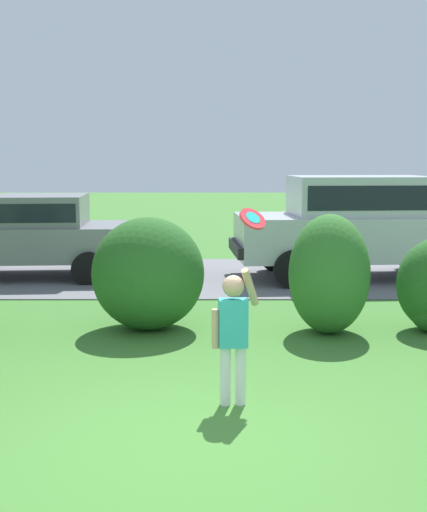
{
  "coord_description": "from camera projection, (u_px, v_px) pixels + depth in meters",
  "views": [
    {
      "loc": [
        0.26,
        -5.25,
        2.26
      ],
      "look_at": [
        0.22,
        2.88,
        1.1
      ],
      "focal_mm": 48.55,
      "sensor_mm": 36.0,
      "label": 1
    }
  ],
  "objects": [
    {
      "name": "shrub_centre_left",
      "position": [
        151.0,
        277.0,
        9.11
      ],
      "size": [
        1.48,
        1.39,
        1.49
      ],
      "color": "#286023",
      "rests_on": "ground"
    },
    {
      "name": "parked_sedan",
      "position": [
        33.0,
        233.0,
        13.09
      ],
      "size": [
        4.51,
        2.31,
        1.56
      ],
      "color": "gray",
      "rests_on": "ground"
    },
    {
      "name": "frisbee",
      "position": [
        256.0,
        219.0,
        6.82
      ],
      "size": [
        0.33,
        0.25,
        0.28
      ],
      "color": "red"
    },
    {
      "name": "ground_plane",
      "position": [
        185.0,
        443.0,
        5.52
      ],
      "size": [
        80.0,
        80.0,
        0.0
      ],
      "primitive_type": "plane",
      "color": "#3D752D"
    },
    {
      "name": "shrub_centre",
      "position": [
        332.0,
        274.0,
        8.89
      ],
      "size": [
        1.04,
        1.18,
        1.55
      ],
      "color": "#33702B",
      "rests_on": "ground"
    },
    {
      "name": "parked_suv",
      "position": [
        362.0,
        222.0,
        12.87
      ],
      "size": [
        4.81,
        2.34,
        1.92
      ],
      "color": "silver",
      "rests_on": "ground"
    },
    {
      "name": "child_thrower",
      "position": [
        236.0,
        329.0,
        6.29
      ],
      "size": [
        0.44,
        0.29,
        1.29
      ],
      "color": "white",
      "rests_on": "ground"
    },
    {
      "name": "driveway_strip",
      "position": [
        203.0,
        276.0,
        13.22
      ],
      "size": [
        28.0,
        4.4,
        0.02
      ],
      "primitive_type": "cube",
      "color": "slate",
      "rests_on": "ground"
    }
  ]
}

